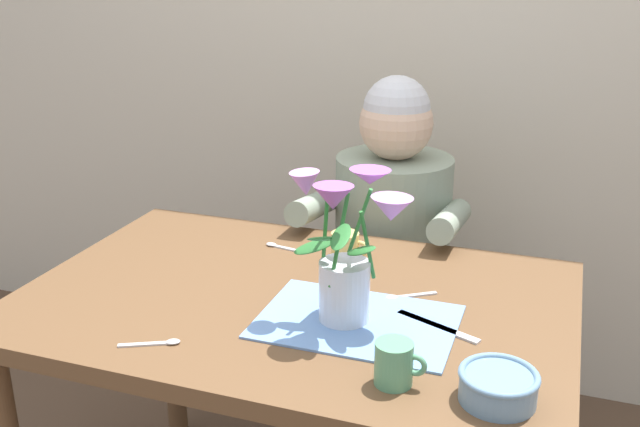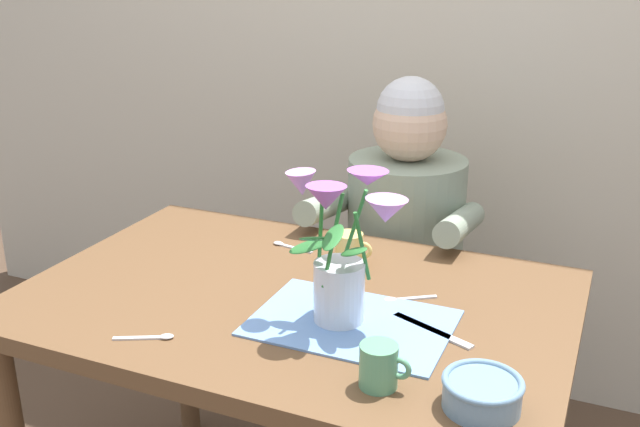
% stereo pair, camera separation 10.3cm
% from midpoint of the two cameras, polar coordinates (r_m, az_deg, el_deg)
% --- Properties ---
extents(wood_panel_backdrop, '(4.00, 0.10, 2.50)m').
position_cam_midpoint_polar(wood_panel_backdrop, '(2.45, 9.98, 14.79)').
color(wood_panel_backdrop, beige).
rests_on(wood_panel_backdrop, ground_plane).
extents(dining_table, '(1.20, 0.80, 0.74)m').
position_cam_midpoint_polar(dining_table, '(1.66, -0.22, -9.41)').
color(dining_table, brown).
rests_on(dining_table, ground_plane).
extents(seated_person, '(0.45, 0.47, 1.14)m').
position_cam_midpoint_polar(seated_person, '(2.20, 7.91, -4.29)').
color(seated_person, '#4C4C56').
rests_on(seated_person, ground_plane).
extents(striped_placemat, '(0.40, 0.28, 0.00)m').
position_cam_midpoint_polar(striped_placemat, '(1.50, 4.50, -8.59)').
color(striped_placemat, '#6B93D1').
rests_on(striped_placemat, dining_table).
extents(flower_vase, '(0.28, 0.26, 0.31)m').
position_cam_midpoint_polar(flower_vase, '(1.44, 3.88, -2.97)').
color(flower_vase, silver).
rests_on(flower_vase, dining_table).
extents(ceramic_bowl, '(0.14, 0.14, 0.06)m').
position_cam_midpoint_polar(ceramic_bowl, '(1.27, 14.99, -13.46)').
color(ceramic_bowl, '#6689A8').
rests_on(ceramic_bowl, dining_table).
extents(dinner_knife, '(0.18, 0.09, 0.00)m').
position_cam_midpoint_polar(dinner_knife, '(1.49, 10.80, -9.06)').
color(dinner_knife, silver).
rests_on(dinner_knife, dining_table).
extents(ceramic_mug, '(0.09, 0.07, 0.08)m').
position_cam_midpoint_polar(ceramic_mug, '(1.75, 4.04, -2.84)').
color(ceramic_mug, '#E5C666').
rests_on(ceramic_mug, dining_table).
extents(tea_cup, '(0.09, 0.07, 0.08)m').
position_cam_midpoint_polar(tea_cup, '(1.29, 7.05, -11.86)').
color(tea_cup, '#569970').
rests_on(tea_cup, dining_table).
extents(spoon_0, '(0.12, 0.04, 0.01)m').
position_cam_midpoint_polar(spoon_0, '(1.86, -1.06, -2.56)').
color(spoon_0, silver).
rests_on(spoon_0, dining_table).
extents(spoon_1, '(0.11, 0.07, 0.01)m').
position_cam_midpoint_polar(spoon_1, '(1.46, -11.00, -9.56)').
color(spoon_1, silver).
rests_on(spoon_1, dining_table).
extents(spoon_2, '(0.11, 0.08, 0.01)m').
position_cam_midpoint_polar(spoon_2, '(1.60, 8.32, -6.69)').
color(spoon_2, silver).
rests_on(spoon_2, dining_table).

